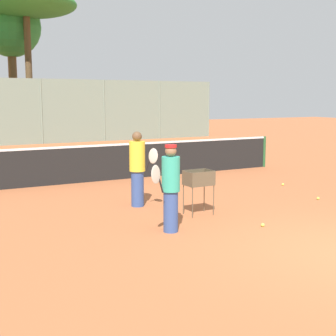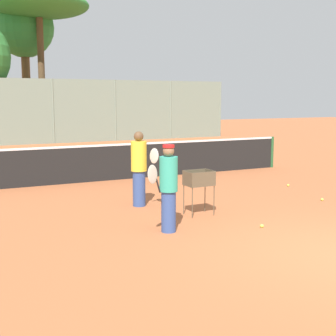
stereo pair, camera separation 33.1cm
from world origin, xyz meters
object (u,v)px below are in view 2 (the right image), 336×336
at_px(player_white_outfit, 139,168).
at_px(player_red_cap, 168,187).
at_px(ball_cart, 199,182).
at_px(parked_car, 51,128).
at_px(tennis_net, 145,159).

height_order(player_white_outfit, player_red_cap, player_white_outfit).
height_order(player_white_outfit, ball_cart, player_white_outfit).
xyz_separation_m(ball_cart, parked_car, (1.28, 19.58, -0.03)).
distance_m(tennis_net, ball_cart, 4.80).
bearing_deg(player_red_cap, player_white_outfit, -131.06).
bearing_deg(player_red_cap, ball_cart, -175.40).
xyz_separation_m(player_white_outfit, ball_cart, (0.77, -1.30, -0.16)).
bearing_deg(parked_car, tennis_net, -91.62).
relative_size(tennis_net, player_white_outfit, 5.84).
relative_size(tennis_net, player_red_cap, 6.17).
distance_m(player_red_cap, parked_car, 20.54).
distance_m(player_white_outfit, player_red_cap, 2.15).
relative_size(tennis_net, ball_cart, 10.54).
distance_m(tennis_net, player_red_cap, 5.89).
bearing_deg(ball_cart, player_red_cap, -143.32).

